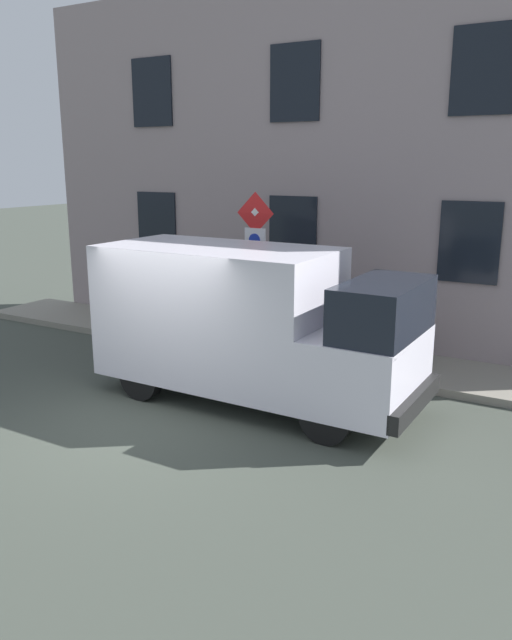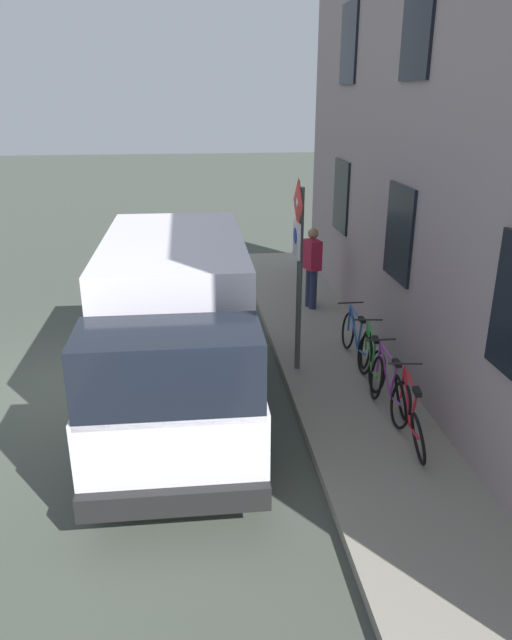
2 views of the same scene
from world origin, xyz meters
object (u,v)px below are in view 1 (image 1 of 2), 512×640
object	(u,v)px
pedestrian	(163,286)
bicycle_blue	(273,322)
delivery_van	(250,321)
bicycle_red	(387,338)
sign_post_stacked	(256,251)
bicycle_green	(308,327)
bicycle_purple	(346,332)

from	to	relation	value
pedestrian	bicycle_blue	bearing A→B (deg)	79.12
delivery_van	bicycle_red	size ratio (longest dim) A/B	3.12
sign_post_stacked	bicycle_blue	size ratio (longest dim) A/B	1.77
delivery_van	bicycle_red	distance (m)	3.39
bicycle_red	bicycle_blue	xyz separation A→B (m)	(-0.00, 2.52, 0.00)
delivery_van	bicycle_green	xyz separation A→B (m)	(3.01, 0.36, -0.82)
delivery_van	bicycle_blue	distance (m)	3.34
bicycle_red	bicycle_green	distance (m)	1.68
sign_post_stacked	bicycle_purple	distance (m)	2.47
bicycle_purple	bicycle_blue	size ratio (longest dim) A/B	1.00
bicycle_red	bicycle_blue	world-z (taller)	same
bicycle_red	pedestrian	xyz separation A→B (m)	(-0.21, 5.25, 0.56)
sign_post_stacked	pedestrian	size ratio (longest dim) A/B	1.76
bicycle_red	pedestrian	size ratio (longest dim) A/B	1.00
delivery_van	bicycle_blue	size ratio (longest dim) A/B	3.13
delivery_van	bicycle_green	bearing A→B (deg)	97.55
bicycle_purple	bicycle_red	bearing A→B (deg)	-179.85
bicycle_purple	pedestrian	size ratio (longest dim) A/B	0.99
bicycle_purple	bicycle_blue	xyz separation A→B (m)	(0.00, 1.68, 0.00)
bicycle_green	bicycle_purple	bearing A→B (deg)	-172.30
bicycle_purple	pedestrian	distance (m)	4.45
sign_post_stacked	delivery_van	distance (m)	2.31
bicycle_red	bicycle_green	xyz separation A→B (m)	(-0.00, 1.68, 0.00)
bicycle_red	bicycle_blue	distance (m)	2.52
bicycle_red	bicycle_purple	size ratio (longest dim) A/B	1.00
bicycle_purple	sign_post_stacked	bearing A→B (deg)	36.84
sign_post_stacked	pedestrian	xyz separation A→B (m)	(0.88, 2.94, -1.11)
bicycle_red	sign_post_stacked	bearing A→B (deg)	33.68
sign_post_stacked	delivery_van	bearing A→B (deg)	-152.74
delivery_van	bicycle_blue	xyz separation A→B (m)	(3.01, 1.20, -0.82)
bicycle_green	pedestrian	distance (m)	3.62
bicycle_red	bicycle_green	size ratio (longest dim) A/B	1.00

